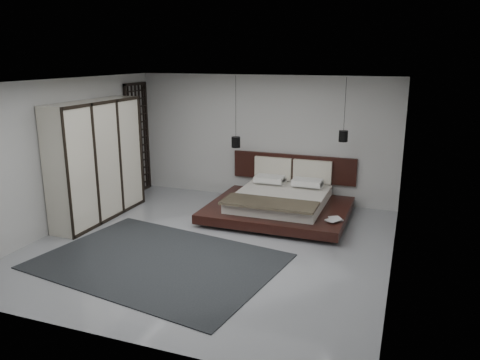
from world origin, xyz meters
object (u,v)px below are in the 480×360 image
at_px(wardrobe, 97,161).
at_px(rug, 159,261).
at_px(pendant_left, 236,142).
at_px(bed, 280,202).
at_px(pendant_right, 343,136).
at_px(lattice_screen, 138,139).

bearing_deg(wardrobe, rug, -34.12).
bearing_deg(pendant_left, rug, -91.47).
xyz_separation_m(bed, pendant_left, (-1.14, 0.44, 1.11)).
xyz_separation_m(wardrobe, rug, (2.19, -1.48, -1.18)).
relative_size(pendant_left, rug, 0.41).
relative_size(pendant_left, pendant_right, 1.21).
xyz_separation_m(lattice_screen, wardrobe, (0.25, -1.92, -0.12)).
bearing_deg(rug, pendant_left, 88.53).
bearing_deg(wardrobe, pendant_right, 21.76).
distance_m(lattice_screen, wardrobe, 1.94).
bearing_deg(wardrobe, pendant_left, 38.69).
relative_size(bed, pendant_right, 2.21).
distance_m(pendant_left, rug, 3.58).
distance_m(lattice_screen, bed, 3.84).
xyz_separation_m(pendant_left, rug, (-0.08, -3.30, -1.39)).
bearing_deg(pendant_left, bed, -21.00).
xyz_separation_m(bed, pendant_right, (1.14, 0.44, 1.37)).
relative_size(bed, pendant_left, 1.82).
height_order(pendant_left, wardrobe, pendant_left).
bearing_deg(pendant_right, rug, -125.68).
bearing_deg(lattice_screen, rug, -54.39).
bearing_deg(rug, bed, 66.79).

